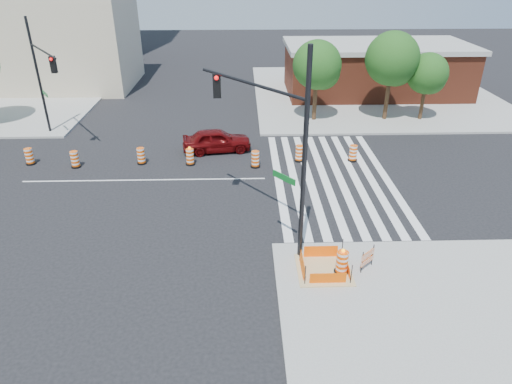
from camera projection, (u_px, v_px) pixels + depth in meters
ground at (144, 180)px, 26.47m from camera, size 120.00×120.00×0.00m
sidewalk_ne at (372, 93)px, 42.87m from camera, size 22.00×22.00×0.15m
crosswalk_east at (332, 177)px, 26.75m from camera, size 6.75×13.50×0.01m
lane_centerline at (144, 180)px, 26.47m from camera, size 14.00×0.12×0.01m
excavation_pit at (324, 269)px, 18.62m from camera, size 2.20×2.20×0.90m
brick_storefront at (375, 69)px, 41.83m from camera, size 16.50×8.50×4.60m
beige_midrise at (55, 33)px, 43.35m from camera, size 14.00×10.00×10.00m
red_coupe at (217, 140)px, 30.04m from camera, size 4.70×2.45×1.53m
signal_pole_se at (273, 129)px, 18.43m from camera, size 4.26×5.27×8.77m
signal_pole_nw at (42, 70)px, 30.09m from camera, size 3.50×5.02×7.92m
pit_drum at (342, 263)px, 18.28m from camera, size 0.59×0.59×1.16m
barricade at (368, 258)px, 18.49m from camera, size 0.66×0.60×1.00m
tree_north_c at (317, 68)px, 34.02m from camera, size 3.65×3.63×6.18m
tree_north_d at (392, 62)px, 33.95m from camera, size 3.99×3.99×6.78m
tree_north_e at (427, 76)px, 34.39m from camera, size 3.12×3.08×5.24m
median_drum_1 at (29, 157)px, 28.28m from camera, size 0.60×0.60×1.02m
median_drum_2 at (75, 160)px, 27.87m from camera, size 0.60×0.60×1.02m
median_drum_3 at (141, 156)px, 28.36m from camera, size 0.60×0.60×1.02m
median_drum_4 at (190, 157)px, 28.22m from camera, size 0.60×0.60×1.18m
median_drum_5 at (255, 160)px, 27.90m from camera, size 0.60×0.60×1.02m
median_drum_6 at (299, 154)px, 28.71m from camera, size 0.60×0.60×1.02m
median_drum_7 at (353, 154)px, 28.74m from camera, size 0.60×0.60×1.02m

